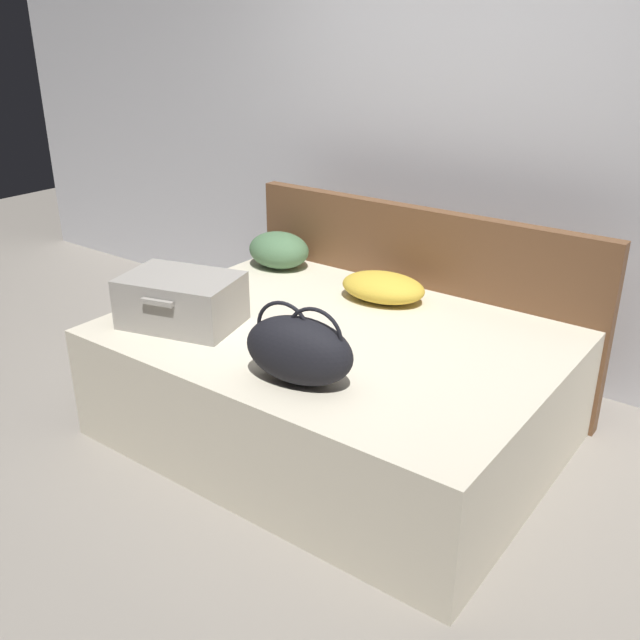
{
  "coord_description": "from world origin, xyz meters",
  "views": [
    {
      "loc": [
        1.76,
        -2.09,
        1.95
      ],
      "look_at": [
        0.0,
        0.29,
        0.67
      ],
      "focal_mm": 39.5,
      "sensor_mm": 36.0,
      "label": 1
    }
  ],
  "objects_px": {
    "hard_case_large": "(182,300)",
    "pillow_center_head": "(279,250)",
    "bed": "(334,384)",
    "duffel_bag": "(299,349)",
    "pillow_near_headboard": "(383,287)"
  },
  "relations": [
    {
      "from": "duffel_bag",
      "to": "pillow_near_headboard",
      "type": "distance_m",
      "value": 0.99
    },
    {
      "from": "bed",
      "to": "duffel_bag",
      "type": "bearing_deg",
      "value": -70.46
    },
    {
      "from": "bed",
      "to": "pillow_center_head",
      "type": "relative_size",
      "value": 5.53
    },
    {
      "from": "pillow_center_head",
      "to": "pillow_near_headboard",
      "type": "bearing_deg",
      "value": -6.35
    },
    {
      "from": "pillow_center_head",
      "to": "bed",
      "type": "bearing_deg",
      "value": -35.03
    },
    {
      "from": "bed",
      "to": "hard_case_large",
      "type": "relative_size",
      "value": 3.35
    },
    {
      "from": "duffel_bag",
      "to": "bed",
      "type": "bearing_deg",
      "value": 109.54
    },
    {
      "from": "hard_case_large",
      "to": "pillow_near_headboard",
      "type": "relative_size",
      "value": 1.37
    },
    {
      "from": "hard_case_large",
      "to": "pillow_center_head",
      "type": "xyz_separation_m",
      "value": [
        -0.16,
        0.93,
        -0.02
      ]
    },
    {
      "from": "hard_case_large",
      "to": "pillow_near_headboard",
      "type": "xyz_separation_m",
      "value": [
        0.62,
        0.84,
        -0.05
      ]
    },
    {
      "from": "hard_case_large",
      "to": "duffel_bag",
      "type": "distance_m",
      "value": 0.83
    },
    {
      "from": "hard_case_large",
      "to": "pillow_center_head",
      "type": "height_order",
      "value": "hard_case_large"
    },
    {
      "from": "bed",
      "to": "duffel_bag",
      "type": "xyz_separation_m",
      "value": [
        0.17,
        -0.49,
        0.43
      ]
    },
    {
      "from": "pillow_near_headboard",
      "to": "bed",
      "type": "bearing_deg",
      "value": -86.59
    },
    {
      "from": "pillow_near_headboard",
      "to": "pillow_center_head",
      "type": "relative_size",
      "value": 1.2
    }
  ]
}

